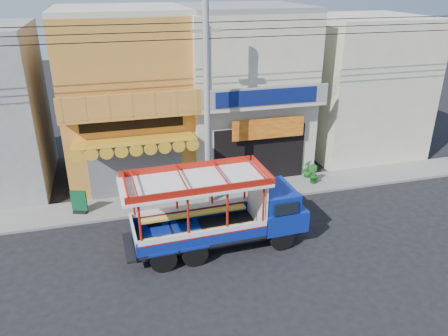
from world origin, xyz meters
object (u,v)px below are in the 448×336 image
at_px(utility_pole, 210,96).
at_px(potted_plant_b, 313,174).
at_px(green_sign, 79,204).
at_px(potted_plant_c, 308,169).
at_px(songthaew_truck, 230,210).
at_px(potted_plant_a, 249,182).

xyz_separation_m(utility_pole, potted_plant_b, (5.30, 0.64, -4.45)).
bearing_deg(green_sign, potted_plant_c, 4.27).
bearing_deg(utility_pole, songthaew_truck, -91.99).
height_order(potted_plant_b, potted_plant_c, potted_plant_b).
bearing_deg(utility_pole, green_sign, 174.38).
bearing_deg(green_sign, potted_plant_b, 0.40).
distance_m(potted_plant_b, potted_plant_c, 0.76).
xyz_separation_m(potted_plant_b, potted_plant_c, (0.08, 0.75, -0.03)).
xyz_separation_m(songthaew_truck, green_sign, (-5.61, 3.87, -0.96)).
bearing_deg(potted_plant_c, green_sign, -60.42).
bearing_deg(utility_pole, potted_plant_a, 20.69).
bearing_deg(potted_plant_b, potted_plant_a, 60.52).
xyz_separation_m(green_sign, potted_plant_c, (11.10, 0.83, -0.00)).
distance_m(utility_pole, green_sign, 7.28).
height_order(utility_pole, potted_plant_a, utility_pole).
relative_size(utility_pole, potted_plant_b, 29.96).
height_order(songthaew_truck, potted_plant_b, songthaew_truck).
relative_size(green_sign, potted_plant_b, 1.12).
relative_size(utility_pole, potted_plant_a, 33.08).
bearing_deg(potted_plant_c, potted_plant_a, -54.02).
relative_size(songthaew_truck, potted_plant_a, 8.06).
distance_m(utility_pole, songthaew_truck, 4.83).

